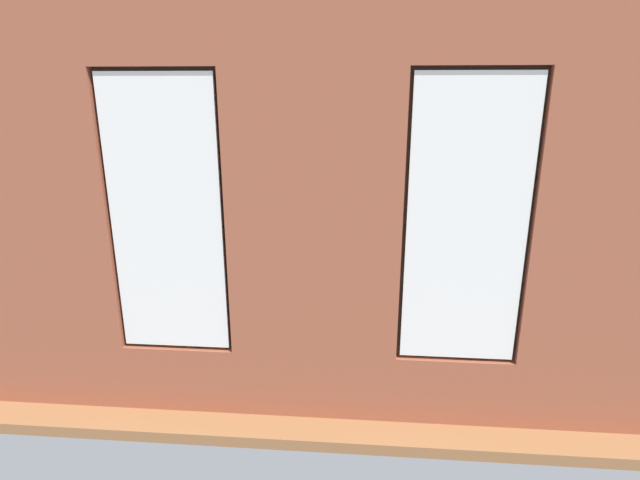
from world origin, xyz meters
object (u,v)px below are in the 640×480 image
at_px(coffee_table, 301,274).
at_px(potted_plant_foreground_right, 181,211).
at_px(couch_left, 556,306).
at_px(tv_flatscreen, 90,248).
at_px(remote_gray, 301,270).
at_px(potted_plant_near_tv, 87,303).
at_px(potted_plant_between_couches, 401,304).
at_px(couch_by_window, 246,338).
at_px(remote_silver, 307,273).
at_px(potted_plant_by_left_couch, 490,262).
at_px(cup_ceramic, 290,264).
at_px(potted_plant_mid_room_small, 409,261).
at_px(potted_plant_corner_near_left, 509,222).
at_px(media_console, 96,292).
at_px(candle_jar, 270,269).
at_px(potted_plant_corner_far_left, 624,334).

bearing_deg(coffee_table, potted_plant_foreground_right, -40.01).
height_order(couch_left, tv_flatscreen, tv_flatscreen).
xyz_separation_m(remote_gray, tv_flatscreen, (2.53, 0.47, 0.37)).
relative_size(potted_plant_near_tv, potted_plant_between_couches, 0.87).
distance_m(couch_by_window, coffee_table, 1.71).
xyz_separation_m(remote_silver, potted_plant_by_left_couch, (-2.47, -0.85, -0.07)).
height_order(cup_ceramic, potted_plant_between_couches, potted_plant_between_couches).
xyz_separation_m(potted_plant_by_left_couch, potted_plant_mid_room_small, (1.12, -0.02, -0.02)).
relative_size(coffee_table, potted_plant_between_couches, 1.16).
xyz_separation_m(tv_flatscreen, potted_plant_corner_near_left, (-5.65, -2.39, -0.17)).
xyz_separation_m(coffee_table, potted_plant_corner_near_left, (-3.12, -1.92, 0.27)).
bearing_deg(potted_plant_foreground_right, couch_left, 154.17).
height_order(remote_gray, media_console, media_console).
height_order(media_console, tv_flatscreen, tv_flatscreen).
bearing_deg(couch_by_window, coffee_table, -101.31).
distance_m(couch_by_window, couch_left, 3.46).
bearing_deg(potted_plant_corner_near_left, remote_silver, 34.09).
xyz_separation_m(candle_jar, potted_plant_by_left_couch, (-2.94, -0.85, -0.11)).
height_order(candle_jar, remote_silver, candle_jar).
bearing_deg(cup_ceramic, couch_left, 166.49).
xyz_separation_m(couch_by_window, remote_silver, (-0.43, -1.55, 0.10)).
bearing_deg(remote_gray, potted_plant_mid_room_small, -8.64).
bearing_deg(couch_by_window, cup_ceramic, -95.81).
bearing_deg(tv_flatscreen, potted_plant_near_tv, 116.55).
bearing_deg(candle_jar, potted_plant_by_left_couch, -163.94).
distance_m(potted_plant_corner_near_left, potted_plant_corner_far_left, 3.70).
distance_m(couch_by_window, media_console, 2.51).
xyz_separation_m(coffee_table, potted_plant_between_couches, (-1.15, 1.63, 0.35)).
distance_m(couch_left, potted_plant_corner_near_left, 2.59).
height_order(couch_left, potted_plant_near_tv, potted_plant_near_tv).
xyz_separation_m(coffee_table, media_console, (2.53, 0.47, -0.14)).
xyz_separation_m(coffee_table, potted_plant_by_left_couch, (-2.57, -0.72, -0.01)).
height_order(couch_by_window, potted_plant_corner_near_left, potted_plant_corner_near_left).
xyz_separation_m(coffee_table, candle_jar, (0.37, 0.13, 0.11)).
xyz_separation_m(cup_ceramic, potted_plant_corner_far_left, (-3.27, 1.89, 0.10)).
bearing_deg(candle_jar, coffee_table, -160.65).
relative_size(candle_jar, potted_plant_near_tv, 0.12).
relative_size(tv_flatscreen, potted_plant_corner_far_left, 1.01).
distance_m(remote_gray, potted_plant_near_tv, 2.53).
xyz_separation_m(candle_jar, potted_plant_corner_near_left, (-3.49, -2.05, 0.16)).
height_order(remote_silver, potted_plant_between_couches, potted_plant_between_couches).
relative_size(remote_gray, potted_plant_corner_far_left, 0.18).
bearing_deg(potted_plant_corner_far_left, potted_plant_near_tv, -2.37).
bearing_deg(couch_left, potted_plant_near_tv, -83.53).
height_order(remote_silver, potted_plant_by_left_couch, potted_plant_by_left_couch).
bearing_deg(tv_flatscreen, candle_jar, -171.11).
xyz_separation_m(remote_silver, potted_plant_foreground_right, (2.33, -2.01, 0.28)).
height_order(remote_gray, potted_plant_between_couches, potted_plant_between_couches).
xyz_separation_m(couch_left, potted_plant_foreground_right, (5.20, -2.52, 0.38)).
xyz_separation_m(couch_by_window, potted_plant_by_left_couch, (-2.90, -2.39, 0.03)).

